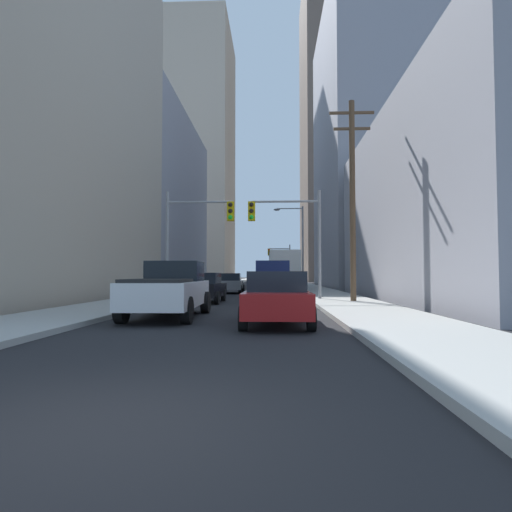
{
  "coord_description": "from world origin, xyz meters",
  "views": [
    {
      "loc": [
        1.69,
        -3.95,
        1.44
      ],
      "look_at": [
        0.0,
        36.6,
        3.17
      ],
      "focal_mm": 30.2,
      "sensor_mm": 36.0,
      "label": 1
    }
  ],
  "objects_px": {
    "sedan_grey": "(230,283)",
    "traffic_signal_near_left": "(196,227)",
    "traffic_signal_near_right": "(288,226)",
    "traffic_signal_far_right": "(280,257)",
    "cargo_van_navy": "(274,277)",
    "sedan_red": "(277,298)",
    "sedan_black": "(203,287)",
    "pickup_truck_white": "(170,289)",
    "city_bus": "(283,269)"
  },
  "relations": [
    {
      "from": "sedan_red",
      "to": "sedan_grey",
      "type": "xyz_separation_m",
      "value": [
        -3.4,
        20.4,
        0.0
      ]
    },
    {
      "from": "pickup_truck_white",
      "to": "sedan_red",
      "type": "xyz_separation_m",
      "value": [
        3.57,
        -2.03,
        -0.16
      ]
    },
    {
      "from": "cargo_van_navy",
      "to": "sedan_grey",
      "type": "relative_size",
      "value": 1.24
    },
    {
      "from": "city_bus",
      "to": "pickup_truck_white",
      "type": "relative_size",
      "value": 2.12
    },
    {
      "from": "pickup_truck_white",
      "to": "sedan_black",
      "type": "distance_m",
      "value": 7.49
    },
    {
      "from": "city_bus",
      "to": "traffic_signal_far_right",
      "type": "xyz_separation_m",
      "value": [
        0.16,
        26.49,
        2.1
      ]
    },
    {
      "from": "sedan_black",
      "to": "city_bus",
      "type": "bearing_deg",
      "value": 76.16
    },
    {
      "from": "traffic_signal_near_left",
      "to": "pickup_truck_white",
      "type": "bearing_deg",
      "value": -85.23
    },
    {
      "from": "sedan_black",
      "to": "traffic_signal_far_right",
      "type": "distance_m",
      "value": 44.79
    },
    {
      "from": "traffic_signal_near_right",
      "to": "traffic_signal_near_left",
      "type": "bearing_deg",
      "value": -180.0
    },
    {
      "from": "traffic_signal_near_left",
      "to": "city_bus",
      "type": "bearing_deg",
      "value": 72.92
    },
    {
      "from": "cargo_van_navy",
      "to": "sedan_black",
      "type": "height_order",
      "value": "cargo_van_navy"
    },
    {
      "from": "sedan_red",
      "to": "sedan_black",
      "type": "bearing_deg",
      "value": 111.1
    },
    {
      "from": "sedan_grey",
      "to": "traffic_signal_far_right",
      "type": "bearing_deg",
      "value": 82.68
    },
    {
      "from": "sedan_red",
      "to": "sedan_black",
      "type": "distance_m",
      "value": 10.2
    },
    {
      "from": "traffic_signal_near_right",
      "to": "sedan_black",
      "type": "bearing_deg",
      "value": -161.45
    },
    {
      "from": "sedan_red",
      "to": "sedan_grey",
      "type": "height_order",
      "value": "same"
    },
    {
      "from": "traffic_signal_near_left",
      "to": "traffic_signal_near_right",
      "type": "bearing_deg",
      "value": 0.0
    },
    {
      "from": "city_bus",
      "to": "sedan_grey",
      "type": "relative_size",
      "value": 2.71
    },
    {
      "from": "sedan_grey",
      "to": "traffic_signal_near_left",
      "type": "distance_m",
      "value": 10.01
    },
    {
      "from": "pickup_truck_white",
      "to": "sedan_grey",
      "type": "height_order",
      "value": "pickup_truck_white"
    },
    {
      "from": "sedan_black",
      "to": "traffic_signal_near_left",
      "type": "height_order",
      "value": "traffic_signal_near_left"
    },
    {
      "from": "city_bus",
      "to": "traffic_signal_near_right",
      "type": "bearing_deg",
      "value": -90.18
    },
    {
      "from": "city_bus",
      "to": "cargo_van_navy",
      "type": "height_order",
      "value": "city_bus"
    },
    {
      "from": "city_bus",
      "to": "traffic_signal_far_right",
      "type": "bearing_deg",
      "value": 89.65
    },
    {
      "from": "city_bus",
      "to": "sedan_black",
      "type": "bearing_deg",
      "value": -103.84
    },
    {
      "from": "traffic_signal_near_left",
      "to": "traffic_signal_far_right",
      "type": "height_order",
      "value": "same"
    },
    {
      "from": "traffic_signal_far_right",
      "to": "traffic_signal_near_left",
      "type": "bearing_deg",
      "value": -96.93
    },
    {
      "from": "city_bus",
      "to": "pickup_truck_white",
      "type": "xyz_separation_m",
      "value": [
        -4.32,
        -25.44,
        -1.0
      ]
    },
    {
      "from": "traffic_signal_near_right",
      "to": "traffic_signal_far_right",
      "type": "bearing_deg",
      "value": 89.72
    },
    {
      "from": "sedan_grey",
      "to": "traffic_signal_near_right",
      "type": "distance_m",
      "value": 10.78
    },
    {
      "from": "cargo_van_navy",
      "to": "sedan_grey",
      "type": "height_order",
      "value": "cargo_van_navy"
    },
    {
      "from": "cargo_van_navy",
      "to": "sedan_black",
      "type": "bearing_deg",
      "value": -120.16
    },
    {
      "from": "pickup_truck_white",
      "to": "city_bus",
      "type": "bearing_deg",
      "value": 80.37
    },
    {
      "from": "city_bus",
      "to": "sedan_grey",
      "type": "xyz_separation_m",
      "value": [
        -4.15,
        -7.07,
        -1.16
      ]
    },
    {
      "from": "traffic_signal_near_left",
      "to": "traffic_signal_far_right",
      "type": "relative_size",
      "value": 1.0
    },
    {
      "from": "traffic_signal_far_right",
      "to": "city_bus",
      "type": "bearing_deg",
      "value": -90.35
    },
    {
      "from": "city_bus",
      "to": "sedan_grey",
      "type": "distance_m",
      "value": 8.28
    },
    {
      "from": "cargo_van_navy",
      "to": "traffic_signal_far_right",
      "type": "bearing_deg",
      "value": 88.55
    },
    {
      "from": "sedan_black",
      "to": "pickup_truck_white",
      "type": "bearing_deg",
      "value": -89.2
    },
    {
      "from": "cargo_van_navy",
      "to": "sedan_red",
      "type": "distance_m",
      "value": 15.74
    },
    {
      "from": "traffic_signal_near_right",
      "to": "traffic_signal_far_right",
      "type": "height_order",
      "value": "same"
    },
    {
      "from": "pickup_truck_white",
      "to": "cargo_van_navy",
      "type": "relative_size",
      "value": 1.03
    },
    {
      "from": "sedan_red",
      "to": "traffic_signal_near_left",
      "type": "height_order",
      "value": "traffic_signal_near_left"
    },
    {
      "from": "sedan_black",
      "to": "traffic_signal_near_right",
      "type": "xyz_separation_m",
      "value": [
        4.37,
        1.47,
        3.28
      ]
    },
    {
      "from": "traffic_signal_near_right",
      "to": "city_bus",
      "type": "bearing_deg",
      "value": 89.82
    },
    {
      "from": "pickup_truck_white",
      "to": "sedan_red",
      "type": "height_order",
      "value": "pickup_truck_white"
    },
    {
      "from": "traffic_signal_far_right",
      "to": "pickup_truck_white",
      "type": "bearing_deg",
      "value": -94.93
    },
    {
      "from": "cargo_van_navy",
      "to": "pickup_truck_white",
      "type": "bearing_deg",
      "value": -104.36
    },
    {
      "from": "cargo_van_navy",
      "to": "sedan_grey",
      "type": "xyz_separation_m",
      "value": [
        -3.34,
        4.66,
        -0.52
      ]
    }
  ]
}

